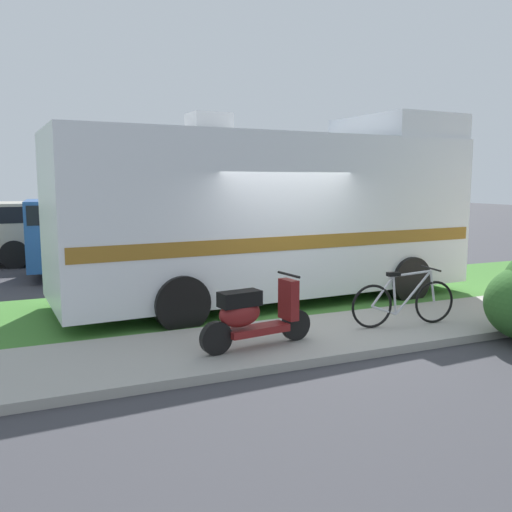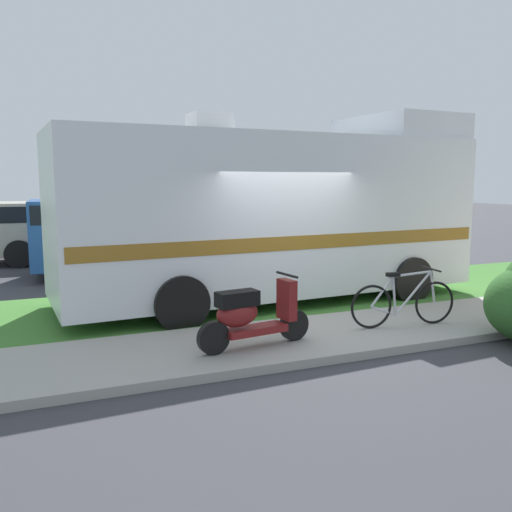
% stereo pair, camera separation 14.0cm
% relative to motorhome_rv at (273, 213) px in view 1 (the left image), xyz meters
% --- Properties ---
extents(ground_plane, '(80.00, 80.00, 0.00)m').
position_rel_motorhome_rv_xyz_m(ground_plane, '(-0.31, -1.45, -1.75)').
color(ground_plane, '#38383D').
extents(sidewalk, '(24.00, 2.00, 0.12)m').
position_rel_motorhome_rv_xyz_m(sidewalk, '(-0.31, -2.65, -1.69)').
color(sidewalk, '#9E9B93').
rests_on(sidewalk, ground).
extents(grass_strip, '(24.00, 3.40, 0.08)m').
position_rel_motorhome_rv_xyz_m(grass_strip, '(-0.31, 0.05, -1.71)').
color(grass_strip, '#3D752D').
rests_on(grass_strip, ground).
extents(motorhome_rv, '(8.07, 3.02, 3.67)m').
position_rel_motorhome_rv_xyz_m(motorhome_rv, '(0.00, 0.00, 0.00)').
color(motorhome_rv, silver).
rests_on(motorhome_rv, ground).
extents(scooter, '(1.70, 0.55, 0.97)m').
position_rel_motorhome_rv_xyz_m(scooter, '(-1.67, -2.92, -1.17)').
color(scooter, black).
rests_on(scooter, ground).
extents(bicycle, '(1.75, 0.52, 0.89)m').
position_rel_motorhome_rv_xyz_m(bicycle, '(0.92, -2.80, -1.25)').
color(bicycle, black).
rests_on(bicycle, ground).
extents(pickup_truck_near, '(5.88, 2.52, 1.89)m').
position_rel_motorhome_rv_xyz_m(pickup_truck_near, '(-2.13, 4.38, -0.74)').
color(pickup_truck_near, '#1E478C').
rests_on(pickup_truck_near, ground).
extents(pickup_truck_far, '(5.30, 2.35, 1.74)m').
position_rel_motorhome_rv_xyz_m(pickup_truck_far, '(-3.51, 7.47, -0.81)').
color(pickup_truck_far, '#B7B29E').
rests_on(pickup_truck_far, ground).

